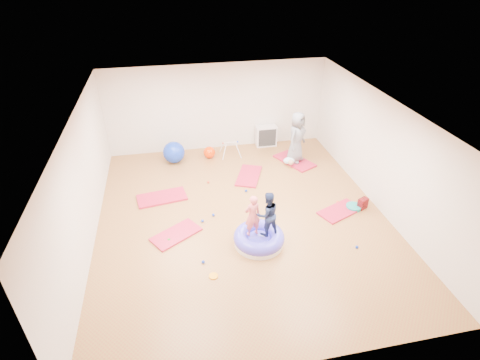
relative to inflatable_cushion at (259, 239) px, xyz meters
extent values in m
cube|color=#995630|center=(-0.16, 1.04, -0.14)|extent=(7.00, 8.00, 0.01)
cube|color=white|center=(-0.16, 1.04, 2.66)|extent=(7.00, 8.00, 0.01)
cube|color=silver|center=(-0.16, 5.04, 1.26)|extent=(7.00, 0.01, 2.80)
cube|color=silver|center=(-0.16, -2.96, 1.26)|extent=(7.00, 0.01, 2.80)
cube|color=silver|center=(-3.66, 1.04, 1.26)|extent=(0.01, 8.00, 2.80)
cube|color=silver|center=(3.34, 1.04, 1.26)|extent=(0.01, 8.00, 2.80)
cube|color=#BB2038|center=(-1.82, 0.66, -0.12)|extent=(1.26, 1.09, 0.05)
cube|color=#BB2038|center=(-2.11, 2.28, -0.11)|extent=(1.36, 0.83, 0.05)
cube|color=#BB2038|center=(0.42, 2.92, -0.12)|extent=(1.03, 1.35, 0.05)
cube|color=#BB2038|center=(2.31, 0.77, -0.12)|extent=(1.25, 0.95, 0.05)
cube|color=#BB2038|center=(2.03, 3.53, -0.11)|extent=(1.17, 1.47, 0.05)
cylinder|color=white|center=(0.00, 0.00, -0.08)|extent=(1.11, 1.11, 0.13)
torus|color=#4840DC|center=(0.00, 0.00, 0.04)|extent=(1.15, 1.15, 0.30)
ellipsoid|color=#4840DC|center=(0.00, 0.00, -0.03)|extent=(0.61, 0.61, 0.27)
imported|color=#EC646B|center=(-0.15, 0.02, 0.70)|extent=(0.41, 0.32, 1.02)
imported|color=navy|center=(0.17, -0.02, 0.72)|extent=(0.58, 0.49, 1.07)
imported|color=slate|center=(2.03, 3.51, 0.71)|extent=(0.91, 0.90, 1.58)
ellipsoid|color=#BDDFF4|center=(1.79, 3.35, 0.02)|extent=(0.36, 0.23, 0.21)
sphere|color=tan|center=(1.79, 3.18, 0.04)|extent=(0.17, 0.17, 0.17)
sphere|color=#1434BB|center=(-1.16, 1.03, -0.11)|extent=(0.07, 0.07, 0.07)
sphere|color=#D3462B|center=(2.41, 1.13, -0.11)|extent=(0.07, 0.07, 0.07)
sphere|color=#1434BB|center=(0.17, 2.14, -0.11)|extent=(0.07, 0.07, 0.07)
sphere|color=#1F8812|center=(-2.00, 0.48, -0.11)|extent=(0.07, 0.07, 0.07)
sphere|color=#1434BB|center=(2.10, -0.60, -0.11)|extent=(0.07, 0.07, 0.07)
sphere|color=#1434BB|center=(-0.87, 1.22, -0.11)|extent=(0.07, 0.07, 0.07)
sphere|color=#1434BB|center=(-1.31, -0.38, -0.11)|extent=(0.07, 0.07, 0.07)
sphere|color=#D3462B|center=(-0.79, 2.80, -0.11)|extent=(0.07, 0.07, 0.07)
sphere|color=#1434BB|center=(-1.67, 4.26, 0.19)|extent=(0.67, 0.67, 0.67)
sphere|color=#FF3500|center=(-0.56, 4.33, 0.04)|extent=(0.37, 0.37, 0.37)
cylinder|color=silver|center=(-0.10, 4.11, 0.12)|extent=(0.18, 0.19, 0.49)
cylinder|color=silver|center=(-0.10, 4.53, 0.12)|extent=(0.18, 0.19, 0.49)
cylinder|color=silver|center=(0.35, 4.11, 0.12)|extent=(0.18, 0.19, 0.49)
cylinder|color=silver|center=(0.35, 4.53, 0.12)|extent=(0.18, 0.19, 0.49)
cylinder|color=silver|center=(0.12, 4.32, 0.33)|extent=(0.47, 0.03, 0.03)
sphere|color=#D3462B|center=(-0.11, 4.32, 0.33)|extent=(0.06, 0.06, 0.06)
sphere|color=#1434BB|center=(0.36, 4.32, 0.33)|extent=(0.06, 0.06, 0.06)
cube|color=silver|center=(1.44, 4.84, 0.20)|extent=(0.69, 0.34, 0.69)
cube|color=#292929|center=(1.44, 4.68, 0.20)|extent=(0.59, 0.02, 0.59)
cube|color=silver|center=(1.44, 4.79, 0.20)|extent=(0.02, 0.23, 0.61)
cube|color=silver|center=(1.44, 4.79, 0.20)|extent=(0.61, 0.23, 0.02)
cylinder|color=teal|center=(2.72, 0.83, -0.10)|extent=(0.39, 0.39, 0.09)
cube|color=maroon|center=(2.94, 0.79, 0.01)|extent=(0.29, 0.25, 0.29)
cylinder|color=#FE9E13|center=(-1.15, -0.81, -0.13)|extent=(0.19, 0.19, 0.03)
camera|label=1|loc=(-1.70, -6.27, 5.53)|focal=28.00mm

